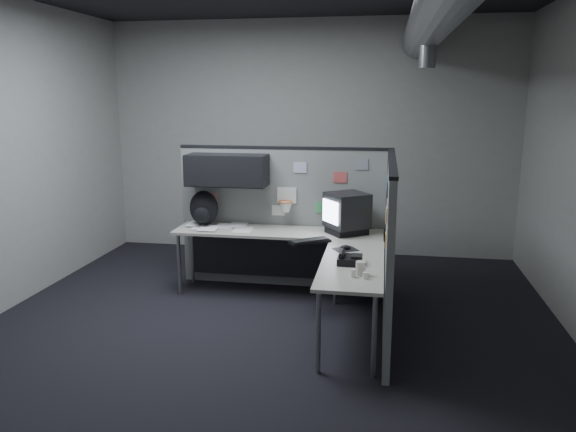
% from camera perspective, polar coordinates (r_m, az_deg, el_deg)
% --- Properties ---
extents(room, '(5.62, 5.62, 3.22)m').
position_cam_1_polar(room, '(4.95, 4.38, 10.98)').
color(room, black).
rests_on(room, ground).
extents(partition_back, '(2.44, 0.42, 1.63)m').
position_cam_1_polar(partition_back, '(6.41, -1.96, 1.40)').
color(partition_back, slate).
rests_on(partition_back, ground).
extents(partition_right, '(0.07, 2.23, 1.63)m').
position_cam_1_polar(partition_right, '(5.33, 10.21, -3.01)').
color(partition_right, slate).
rests_on(partition_right, ground).
extents(desk, '(2.31, 2.11, 0.73)m').
position_cam_1_polar(desk, '(5.91, 0.83, -3.34)').
color(desk, '#ADA99C').
rests_on(desk, ground).
extents(monitor, '(0.54, 0.54, 0.44)m').
position_cam_1_polar(monitor, '(6.05, 5.99, 0.33)').
color(monitor, black).
rests_on(monitor, desk).
extents(keyboard, '(0.43, 0.37, 0.04)m').
position_cam_1_polar(keyboard, '(5.69, 2.22, -2.57)').
color(keyboard, black).
rests_on(keyboard, desk).
extents(mouse, '(0.27, 0.26, 0.05)m').
position_cam_1_polar(mouse, '(5.47, 5.87, -3.27)').
color(mouse, black).
rests_on(mouse, desk).
extents(phone, '(0.22, 0.24, 0.11)m').
position_cam_1_polar(phone, '(5.03, 6.25, -4.36)').
color(phone, black).
rests_on(phone, desk).
extents(bottles, '(0.14, 0.18, 0.09)m').
position_cam_1_polar(bottles, '(4.71, 7.29, -5.60)').
color(bottles, silver).
rests_on(bottles, desk).
extents(cup, '(0.11, 0.11, 0.12)m').
position_cam_1_polar(cup, '(4.72, 7.39, -5.29)').
color(cup, beige).
rests_on(cup, desk).
extents(papers, '(0.80, 0.53, 0.02)m').
position_cam_1_polar(papers, '(6.40, -7.03, -1.05)').
color(papers, white).
rests_on(papers, desk).
extents(backpack, '(0.37, 0.35, 0.40)m').
position_cam_1_polar(backpack, '(6.47, -8.56, 0.74)').
color(backpack, black).
rests_on(backpack, desk).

